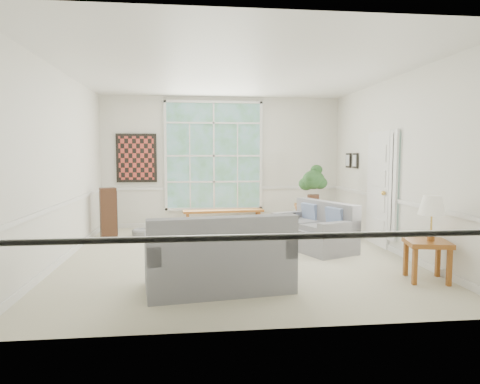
# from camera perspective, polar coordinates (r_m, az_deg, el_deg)

# --- Properties ---
(floor) EXTENTS (5.50, 6.00, 0.01)m
(floor) POSITION_cam_1_polar(r_m,az_deg,el_deg) (7.18, -0.62, -8.57)
(floor) COLOR beige
(floor) RESTS_ON ground
(ceiling) EXTENTS (5.50, 6.00, 0.02)m
(ceiling) POSITION_cam_1_polar(r_m,az_deg,el_deg) (7.10, -0.65, 15.73)
(ceiling) COLOR white
(ceiling) RESTS_ON ground
(wall_back) EXTENTS (5.50, 0.02, 3.00)m
(wall_back) POSITION_cam_1_polar(r_m,az_deg,el_deg) (9.97, -2.37, 3.99)
(wall_back) COLOR white
(wall_back) RESTS_ON ground
(wall_front) EXTENTS (5.50, 0.02, 3.00)m
(wall_front) POSITION_cam_1_polar(r_m,az_deg,el_deg) (4.01, 3.68, 2.39)
(wall_front) COLOR white
(wall_front) RESTS_ON ground
(wall_left) EXTENTS (0.02, 6.00, 3.00)m
(wall_left) POSITION_cam_1_polar(r_m,az_deg,el_deg) (7.24, -22.88, 3.19)
(wall_left) COLOR white
(wall_left) RESTS_ON ground
(wall_right) EXTENTS (0.02, 6.00, 3.00)m
(wall_right) POSITION_cam_1_polar(r_m,az_deg,el_deg) (7.75, 20.07, 3.38)
(wall_right) COLOR white
(wall_right) RESTS_ON ground
(window_back) EXTENTS (2.30, 0.08, 2.40)m
(window_back) POSITION_cam_1_polar(r_m,az_deg,el_deg) (9.91, -3.52, 4.84)
(window_back) COLOR white
(window_back) RESTS_ON wall_back
(entry_door) EXTENTS (0.08, 0.90, 2.10)m
(entry_door) POSITION_cam_1_polar(r_m,az_deg,el_deg) (8.30, 17.89, 0.42)
(entry_door) COLOR white
(entry_door) RESTS_ON floor
(door_sidelight) EXTENTS (0.08, 0.26, 1.90)m
(door_sidelight) POSITION_cam_1_polar(r_m,az_deg,el_deg) (7.72, 19.82, 0.78)
(door_sidelight) COLOR white
(door_sidelight) RESTS_ON wall_right
(wall_art) EXTENTS (0.90, 0.06, 1.10)m
(wall_art) POSITION_cam_1_polar(r_m,az_deg,el_deg) (9.97, -13.64, 4.42)
(wall_art) COLOR maroon
(wall_art) RESTS_ON wall_back
(wall_frame_near) EXTENTS (0.04, 0.26, 0.32)m
(wall_frame_near) POSITION_cam_1_polar(r_m,az_deg,el_deg) (9.34, 15.07, 4.05)
(wall_frame_near) COLOR black
(wall_frame_near) RESTS_ON wall_right
(wall_frame_far) EXTENTS (0.04, 0.26, 0.32)m
(wall_frame_far) POSITION_cam_1_polar(r_m,az_deg,el_deg) (9.71, 14.20, 4.10)
(wall_frame_far) COLOR black
(wall_frame_far) RESTS_ON wall_right
(loveseat_right) EXTENTS (1.32, 1.73, 0.84)m
(loveseat_right) POSITION_cam_1_polar(r_m,az_deg,el_deg) (7.74, 9.70, -4.44)
(loveseat_right) COLOR gray
(loveseat_right) RESTS_ON floor
(loveseat_front) EXTENTS (1.88, 1.15, 0.96)m
(loveseat_front) POSITION_cam_1_polar(r_m,az_deg,el_deg) (5.40, -2.95, -7.85)
(loveseat_front) COLOR gray
(loveseat_front) RESTS_ON floor
(coffee_table) EXTENTS (1.09, 0.84, 0.36)m
(coffee_table) POSITION_cam_1_polar(r_m,az_deg,el_deg) (7.56, -2.22, -6.43)
(coffee_table) COLOR brown
(coffee_table) RESTS_ON floor
(pewter_bowl) EXTENTS (0.34, 0.34, 0.07)m
(pewter_bowl) POSITION_cam_1_polar(r_m,az_deg,el_deg) (7.45, -1.69, -4.90)
(pewter_bowl) COLOR #9C9CA1
(pewter_bowl) RESTS_ON coffee_table
(window_bench) EXTENTS (1.85, 0.52, 0.42)m
(window_bench) POSITION_cam_1_polar(r_m,az_deg,el_deg) (9.73, -2.23, -3.66)
(window_bench) COLOR brown
(window_bench) RESTS_ON floor
(end_table) EXTENTS (0.73, 0.73, 0.62)m
(end_table) POSITION_cam_1_polar(r_m,az_deg,el_deg) (9.21, 9.26, -3.59)
(end_table) COLOR brown
(end_table) RESTS_ON floor
(houseplant) EXTENTS (0.61, 0.61, 0.86)m
(houseplant) POSITION_cam_1_polar(r_m,az_deg,el_deg) (9.10, 9.76, 1.00)
(houseplant) COLOR #285125
(houseplant) RESTS_ON end_table
(side_table) EXTENTS (0.64, 0.64, 0.54)m
(side_table) POSITION_cam_1_polar(r_m,az_deg,el_deg) (6.29, 23.63, -8.38)
(side_table) COLOR brown
(side_table) RESTS_ON floor
(table_lamp) EXTENTS (0.48, 0.48, 0.60)m
(table_lamp) POSITION_cam_1_polar(r_m,az_deg,el_deg) (6.19, 24.17, -3.21)
(table_lamp) COLOR white
(table_lamp) RESTS_ON side_table
(pet_bed) EXTENTS (0.55, 0.55, 0.13)m
(pet_bed) POSITION_cam_1_polar(r_m,az_deg,el_deg) (9.19, -12.89, -5.24)
(pet_bed) COLOR gray
(pet_bed) RESTS_ON floor
(floor_speaker) EXTENTS (0.37, 0.33, 1.01)m
(floor_speaker) POSITION_cam_1_polar(r_m,az_deg,el_deg) (9.08, -17.15, -2.65)
(floor_speaker) COLOR #432718
(floor_speaker) RESTS_ON floor
(cat) EXTENTS (0.37, 0.37, 0.15)m
(cat) POSITION_cam_1_polar(r_m,az_deg,el_deg) (8.11, 6.83, -3.39)
(cat) COLOR black
(cat) RESTS_ON loveseat_right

